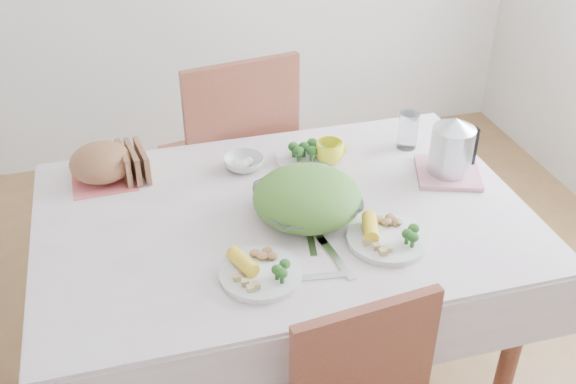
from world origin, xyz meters
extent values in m
plane|color=brown|center=(0.00, 0.00, 0.00)|extent=(3.60, 3.60, 0.00)
cube|color=brown|center=(0.00, 0.00, 0.38)|extent=(1.40, 0.90, 0.75)
cube|color=silver|center=(0.00, 0.00, 0.76)|extent=(1.50, 1.00, 0.01)
cube|color=brown|center=(-0.04, 0.76, 0.47)|extent=(0.54, 0.54, 1.04)
imported|color=white|center=(0.06, -0.04, 0.80)|extent=(0.34, 0.34, 0.08)
cylinder|color=white|center=(-0.14, -0.28, 0.77)|extent=(0.23, 0.23, 0.02)
cylinder|color=white|center=(0.25, -0.23, 0.77)|extent=(0.34, 0.34, 0.02)
cylinder|color=beige|center=(0.15, 0.28, 0.77)|extent=(0.23, 0.23, 0.02)
cube|color=#DF5D5D|center=(-0.53, 0.34, 0.76)|extent=(0.21, 0.21, 0.00)
ellipsoid|color=brown|center=(-0.53, 0.34, 0.82)|extent=(0.25, 0.24, 0.12)
imported|color=white|center=(-0.06, 0.29, 0.78)|extent=(0.18, 0.18, 0.04)
imported|color=#FFF628|center=(0.23, 0.25, 0.80)|extent=(0.13, 0.13, 0.08)
cylinder|color=white|center=(0.53, 0.28, 0.83)|extent=(0.08, 0.08, 0.13)
cube|color=#CA7C89|center=(0.59, 0.06, 0.77)|extent=(0.26, 0.26, 0.02)
cylinder|color=#B2B5BA|center=(0.59, 0.06, 0.88)|extent=(0.19, 0.19, 0.20)
cube|color=silver|center=(0.08, -0.26, 0.76)|extent=(0.05, 0.20, 0.00)
cube|color=silver|center=(0.04, -0.15, 0.76)|extent=(0.05, 0.18, 0.00)
cube|color=silver|center=(0.00, -0.32, 0.76)|extent=(0.20, 0.05, 0.00)
camera|label=1|loc=(-0.44, -1.65, 1.96)|focal=42.00mm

